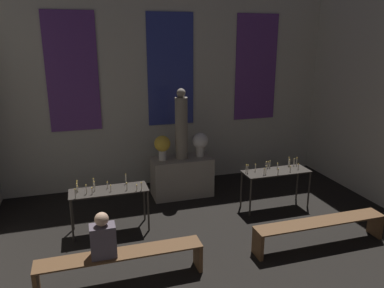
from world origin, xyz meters
The scene contains 10 objects.
wall_back centered at (0.00, 9.84, 2.33)m, with size 8.10×0.16×4.62m.
altar centered at (0.00, 8.85, 0.44)m, with size 1.35×0.66×0.89m.
statue centered at (0.00, 8.85, 1.63)m, with size 0.28×0.28×1.57m.
flower_vase_left centered at (-0.44, 8.85, 1.23)m, with size 0.36×0.36×0.55m.
flower_vase_right centered at (0.44, 8.85, 1.23)m, with size 0.36×0.36×0.55m.
candle_rack_left centered at (-1.73, 7.65, 0.73)m, with size 1.42×0.51×1.02m.
candle_rack_right centered at (1.72, 7.65, 0.73)m, with size 1.42×0.51×1.02m.
pew_back_left centered at (-1.70, 6.04, 0.35)m, with size 2.43×0.36×0.47m.
pew_back_right centered at (1.70, 6.04, 0.35)m, with size 2.43×0.36×0.47m.
person_seated centered at (-1.94, 6.04, 0.76)m, with size 0.36×0.24×0.68m.
Camera 1 is at (-2.12, 1.12, 3.51)m, focal length 35.00 mm.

